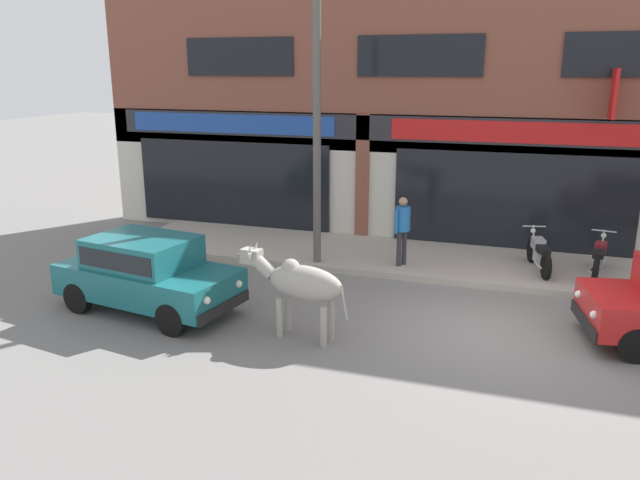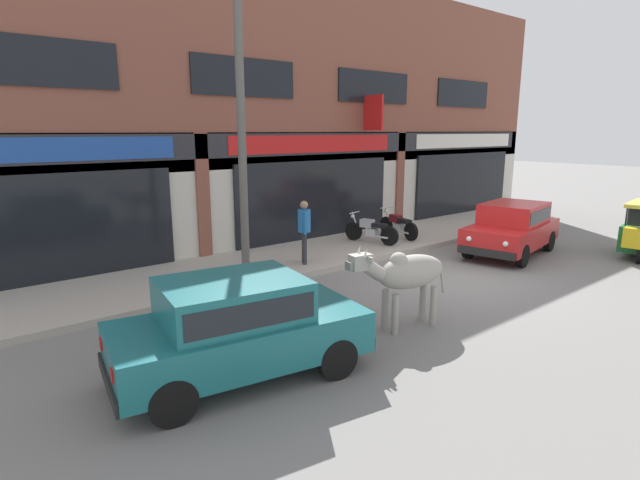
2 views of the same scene
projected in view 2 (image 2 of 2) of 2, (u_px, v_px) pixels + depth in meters
ground_plane at (453, 278)px, 11.91m from camera, size 90.00×90.00×0.00m
sidewalk at (348, 247)px, 14.71m from camera, size 19.00×3.03×0.15m
shop_building at (311, 118)px, 15.24m from camera, size 23.00×1.40×8.07m
cow at (406, 273)px, 8.72m from camera, size 2.14×0.77×1.61m
car_0 at (512, 226)px, 14.04m from camera, size 3.80×2.22×1.46m
car_1 at (238, 324)px, 6.96m from camera, size 3.78×2.14×1.46m
motorcycle_0 at (371, 230)px, 14.90m from camera, size 0.66×1.78×0.88m
motorcycle_1 at (398, 225)px, 15.70m from camera, size 0.61×1.80×0.88m
pedestrian at (304, 225)px, 12.44m from camera, size 0.32×0.44×1.60m
utility_pole at (242, 139)px, 10.51m from camera, size 0.18×0.18×6.24m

